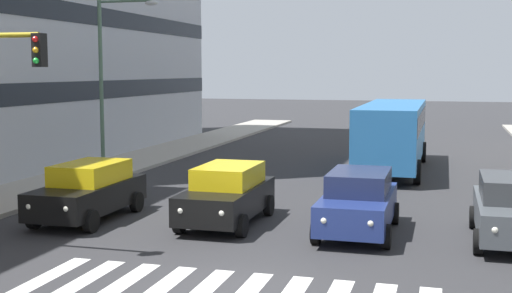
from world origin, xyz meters
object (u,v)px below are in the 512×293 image
at_px(car_1, 358,202).
at_px(car_2, 227,194).
at_px(car_0, 512,209).
at_px(car_3, 89,191).
at_px(street_lamp_right, 110,69).
at_px(bus_behind_traffic, 393,129).

xyz_separation_m(car_1, car_2, (3.86, -0.15, 0.00)).
relative_size(car_1, car_2, 1.00).
bearing_deg(car_0, car_1, 1.30).
height_order(car_0, car_1, same).
relative_size(car_1, car_3, 1.00).
distance_m(car_2, street_lamp_right, 10.08).
height_order(car_3, street_lamp_right, street_lamp_right).
height_order(car_1, street_lamp_right, street_lamp_right).
bearing_deg(car_1, car_2, -2.16).
bearing_deg(car_2, car_3, 8.17).
distance_m(car_2, bus_behind_traffic, 12.88).
distance_m(bus_behind_traffic, street_lamp_right, 12.69).
bearing_deg(street_lamp_right, car_0, 157.00).
distance_m(car_1, bus_behind_traffic, 12.43).
height_order(car_0, bus_behind_traffic, bus_behind_traffic).
height_order(car_3, bus_behind_traffic, bus_behind_traffic).
relative_size(car_0, bus_behind_traffic, 0.42).
distance_m(car_1, car_2, 3.86).
xyz_separation_m(car_1, car_3, (8.06, 0.46, 0.00)).
relative_size(car_1, street_lamp_right, 0.61).
xyz_separation_m(car_3, street_lamp_right, (2.81, -6.87, 3.65)).
xyz_separation_m(car_2, car_3, (4.20, 0.60, 0.00)).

